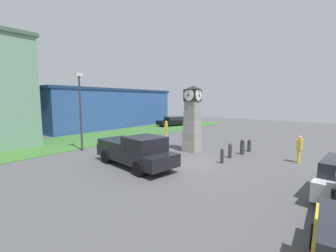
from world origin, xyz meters
name	(u,v)px	position (x,y,z in m)	size (l,w,h in m)	color
ground_plane	(191,163)	(0.00, 0.00, 0.00)	(68.20, 68.20, 0.00)	#4C4C4F
clock_tower	(192,121)	(2.74, 1.64, 2.34)	(1.31, 1.32, 4.89)	gray
bollard_near_tower	(249,145)	(5.36, -1.78, 0.47)	(0.27, 0.27, 0.92)	#333338
bollard_mid_row	(242,147)	(4.12, -1.70, 0.55)	(0.30, 0.30, 1.09)	#333338
bollard_far_row	(230,151)	(2.65, -1.40, 0.51)	(0.24, 0.24, 1.00)	#333338
bollard_end_row	(222,156)	(1.14, -1.51, 0.48)	(0.20, 0.20, 0.94)	#333338
car_far_lot	(173,121)	(15.07, 12.68, 0.72)	(4.88, 3.02, 1.40)	black
pickup_truck	(135,150)	(-2.52, 2.31, 0.93)	(2.75, 5.79, 1.85)	black
pedestrian_near_bench	(300,147)	(4.16, -5.23, 0.97)	(0.43, 0.30, 1.70)	gold
pedestrian_crossing_lot	(166,128)	(6.72, 7.28, 0.98)	(0.46, 0.38, 1.71)	gold
street_lamp_near_road	(80,106)	(-2.23, 8.42, 3.41)	(0.50, 0.24, 5.85)	#333338
storefront_low_left	(109,108)	(9.08, 19.88, 2.70)	(20.36, 7.31, 5.38)	#2D5193
grass_verge_far	(112,135)	(3.74, 12.50, 0.02)	(40.92, 7.28, 0.04)	#386B2D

